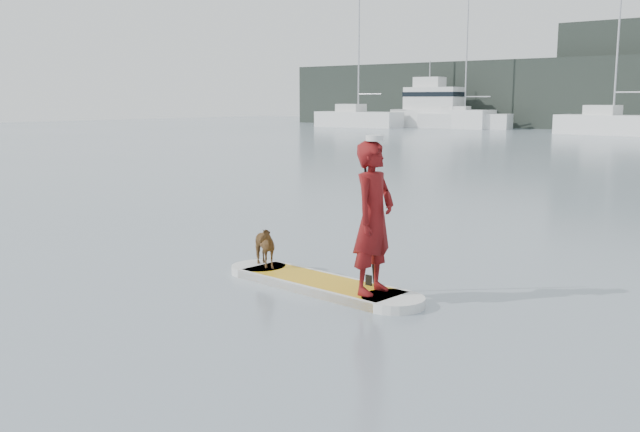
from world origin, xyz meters
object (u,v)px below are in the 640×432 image
Objects in this scene: dog at (261,246)px; sailboat_a at (358,118)px; sailboat_c at (612,123)px; motor_yacht_b at (438,109)px; paddler at (374,218)px; sailboat_b at (464,119)px; paddleboard at (320,284)px.

sailboat_a reaches higher than dog.
motor_yacht_b is at bearing 172.55° from sailboat_c.
paddler is 55.30m from sailboat_b.
paddleboard is 1.24m from dog.
sailboat_c is at bearing -15.23° from motor_yacht_b.
sailboat_a is 1.05× the size of sailboat_c.
sailboat_a is (-33.53, 45.54, 0.77)m from paddleboard.
dog is at bearing -57.68° from sailboat_a.
sailboat_a is (-32.35, 45.47, 0.41)m from dog.
sailboat_b is at bearing 170.68° from sailboat_c.
sailboat_c is (-11.80, 45.80, -0.24)m from paddler.
motor_yacht_b is at bearing 122.46° from paddleboard.
sailboat_b reaches higher than motor_yacht_b.
paddleboard is 54.83m from sailboat_b.
dog is 0.06× the size of sailboat_b.
paddler is at bearing 0.00° from paddleboard.
sailboat_a reaches higher than paddler.
sailboat_b is 1.04× the size of sailboat_c.
motor_yacht_b reaches higher than dog.
dog is (-1.18, 0.07, 0.36)m from paddleboard.
dog is at bearing 180.00° from paddleboard.
dog is (-2.11, 0.13, -0.65)m from paddler.
motor_yacht_b reaches higher than paddler.
motor_yacht_b is at bearing 166.54° from sailboat_b.
sailboat_b is 2.76m from motor_yacht_b.
motor_yacht_b is (-27.16, 49.10, 1.61)m from paddleboard.
sailboat_c is (-9.70, 45.67, 0.41)m from dog.
dog is 46.69m from sailboat_c.
motor_yacht_b is at bearing 51.27° from dog.
sailboat_a reaches higher than sailboat_c.
sailboat_b is 14.05m from sailboat_c.
sailboat_c is at bearing 106.89° from paddleboard.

